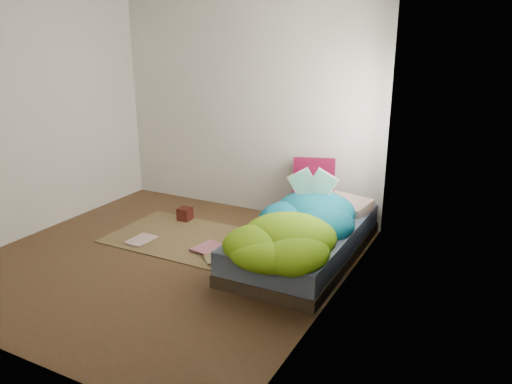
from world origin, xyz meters
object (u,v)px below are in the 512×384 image
wooden_box (185,214)px  open_book (313,175)px  bed (304,241)px  floor_book_a (134,238)px  pillow_magenta (314,179)px  floor_book_b (199,245)px

wooden_box → open_book: bearing=-0.8°
bed → wooden_box: size_ratio=13.31×
floor_book_a → pillow_magenta: bearing=42.4°
open_book → wooden_box: 1.79m
open_book → bed: bearing=-101.1°
pillow_magenta → floor_book_a: size_ratio=1.51×
floor_book_a → floor_book_b: size_ratio=0.99×
bed → floor_book_a: size_ratio=6.35×
bed → floor_book_a: (-1.83, -0.47, -0.14)m
pillow_magenta → open_book: (0.21, -0.59, 0.23)m
bed → open_book: size_ratio=4.89×
floor_book_a → floor_book_b: bearing=15.3°
open_book → wooden_box: bearing=161.7°
bed → floor_book_a: 1.90m
open_book → floor_book_b: 1.42m
pillow_magenta → wooden_box: size_ratio=3.17×
pillow_magenta → wooden_box: pillow_magenta is taller
floor_book_a → open_book: bearing=24.7°
open_book → wooden_box: size_ratio=2.72×
floor_book_b → open_book: bearing=38.5°
wooden_box → floor_book_a: (-0.16, -0.76, -0.06)m
bed → floor_book_b: size_ratio=6.29×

